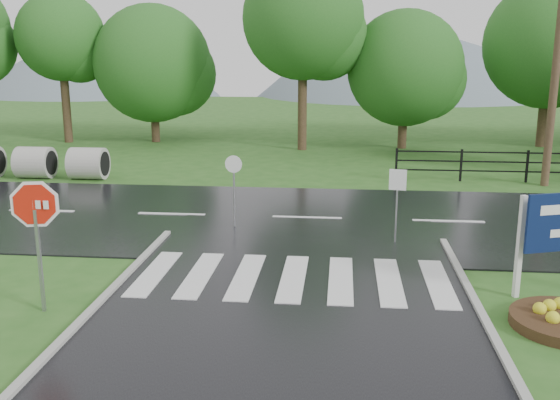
# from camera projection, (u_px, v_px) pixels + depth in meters

# --- Properties ---
(main_road) EXTENTS (90.00, 8.00, 0.04)m
(main_road) POSITION_uv_depth(u_px,v_px,m) (307.00, 219.00, 17.99)
(main_road) COLOR black
(main_road) RESTS_ON ground
(crosswalk) EXTENTS (6.50, 2.80, 0.02)m
(crosswalk) POSITION_uv_depth(u_px,v_px,m) (293.00, 278.00, 13.14)
(crosswalk) COLOR silver
(crosswalk) RESTS_ON ground
(fence_west) EXTENTS (9.58, 0.08, 1.20)m
(fence_west) POSITION_uv_depth(u_px,v_px,m) (527.00, 163.00, 22.87)
(fence_west) COLOR black
(fence_west) RESTS_ON ground
(hills) EXTENTS (102.00, 48.00, 48.00)m
(hills) POSITION_uv_depth(u_px,v_px,m) (362.00, 226.00, 74.48)
(hills) COLOR slate
(hills) RESTS_ON ground
(treeline) EXTENTS (83.20, 5.20, 10.00)m
(treeline) POSITION_uv_depth(u_px,v_px,m) (343.00, 148.00, 31.44)
(treeline) COLOR #205B1C
(treeline) RESTS_ON ground
(stop_sign) EXTENTS (1.14, 0.28, 2.63)m
(stop_sign) POSITION_uv_depth(u_px,v_px,m) (36.00, 216.00, 11.18)
(stop_sign) COLOR #939399
(stop_sign) RESTS_ON ground
(reg_sign_small) EXTENTS (0.42, 0.10, 1.91)m
(reg_sign_small) POSITION_uv_depth(u_px,v_px,m) (397.00, 191.00, 15.33)
(reg_sign_small) COLOR #939399
(reg_sign_small) RESTS_ON ground
(reg_sign_round) EXTENTS (0.47, 0.09, 2.01)m
(reg_sign_round) POSITION_uv_depth(u_px,v_px,m) (234.00, 182.00, 16.75)
(reg_sign_round) COLOR #939399
(reg_sign_round) RESTS_ON ground
(utility_pole_east) EXTENTS (1.50, 0.28, 8.41)m
(utility_pole_east) POSITION_uv_depth(u_px,v_px,m) (556.00, 65.00, 21.52)
(utility_pole_east) COLOR #473523
(utility_pole_east) RESTS_ON ground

